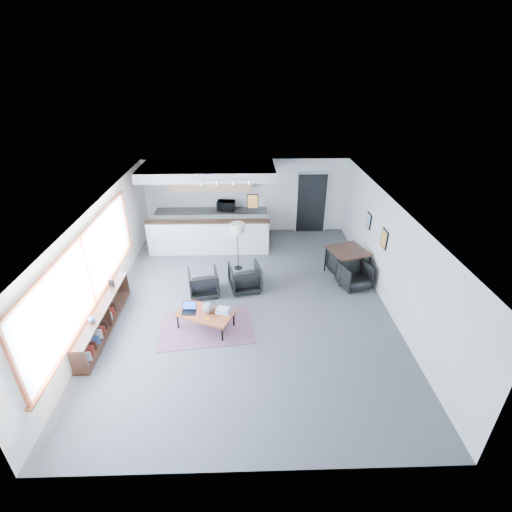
{
  "coord_description": "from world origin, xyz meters",
  "views": [
    {
      "loc": [
        -0.0,
        -7.93,
        5.54
      ],
      "look_at": [
        0.23,
        0.4,
        1.11
      ],
      "focal_mm": 26.0,
      "sensor_mm": 36.0,
      "label": 1
    }
  ],
  "objects_px": {
    "armchair_right": "(245,276)",
    "microwave": "(226,205)",
    "book_stack": "(224,310)",
    "floor_lamp": "(237,230)",
    "coffee_table": "(205,314)",
    "ceramic_pot": "(209,307)",
    "laptop": "(189,309)",
    "dining_table": "(348,252)",
    "dining_chair_far": "(342,263)",
    "dining_chair_near": "(354,276)",
    "armchair_left": "(203,281)"
  },
  "relations": [
    {
      "from": "armchair_right",
      "to": "microwave",
      "type": "height_order",
      "value": "microwave"
    },
    {
      "from": "book_stack",
      "to": "floor_lamp",
      "type": "relative_size",
      "value": 0.27
    },
    {
      "from": "coffee_table",
      "to": "ceramic_pot",
      "type": "distance_m",
      "value": 0.19
    },
    {
      "from": "coffee_table",
      "to": "laptop",
      "type": "distance_m",
      "value": 0.4
    },
    {
      "from": "microwave",
      "to": "coffee_table",
      "type": "bearing_deg",
      "value": -84.87
    },
    {
      "from": "armchair_right",
      "to": "laptop",
      "type": "bearing_deg",
      "value": 37.9
    },
    {
      "from": "dining_table",
      "to": "dining_chair_far",
      "type": "bearing_deg",
      "value": 113.36
    },
    {
      "from": "laptop",
      "to": "floor_lamp",
      "type": "xyz_separation_m",
      "value": [
        1.08,
        2.66,
        0.79
      ]
    },
    {
      "from": "coffee_table",
      "to": "floor_lamp",
      "type": "relative_size",
      "value": 0.97
    },
    {
      "from": "dining_chair_near",
      "to": "microwave",
      "type": "xyz_separation_m",
      "value": [
        -3.62,
        3.52,
        0.79
      ]
    },
    {
      "from": "book_stack",
      "to": "floor_lamp",
      "type": "distance_m",
      "value": 2.85
    },
    {
      "from": "laptop",
      "to": "dining_chair_far",
      "type": "relative_size",
      "value": 0.56
    },
    {
      "from": "ceramic_pot",
      "to": "dining_chair_far",
      "type": "height_order",
      "value": "ceramic_pot"
    },
    {
      "from": "dining_table",
      "to": "dining_chair_near",
      "type": "bearing_deg",
      "value": -81.56
    },
    {
      "from": "microwave",
      "to": "dining_chair_near",
      "type": "bearing_deg",
      "value": -36.0
    },
    {
      "from": "laptop",
      "to": "microwave",
      "type": "relative_size",
      "value": 0.57
    },
    {
      "from": "armchair_left",
      "to": "floor_lamp",
      "type": "distance_m",
      "value": 1.84
    },
    {
      "from": "coffee_table",
      "to": "laptop",
      "type": "relative_size",
      "value": 4.28
    },
    {
      "from": "laptop",
      "to": "dining_table",
      "type": "xyz_separation_m",
      "value": [
        4.18,
        2.15,
        0.28
      ]
    },
    {
      "from": "coffee_table",
      "to": "armchair_left",
      "type": "xyz_separation_m",
      "value": [
        -0.18,
        1.4,
        0.01
      ]
    },
    {
      "from": "dining_table",
      "to": "laptop",
      "type": "bearing_deg",
      "value": -152.76
    },
    {
      "from": "book_stack",
      "to": "dining_chair_near",
      "type": "relative_size",
      "value": 0.59
    },
    {
      "from": "book_stack",
      "to": "microwave",
      "type": "bearing_deg",
      "value": 91.58
    },
    {
      "from": "floor_lamp",
      "to": "laptop",
      "type": "bearing_deg",
      "value": -112.13
    },
    {
      "from": "coffee_table",
      "to": "dining_chair_far",
      "type": "height_order",
      "value": "dining_chair_far"
    },
    {
      "from": "ceramic_pot",
      "to": "microwave",
      "type": "relative_size",
      "value": 0.46
    },
    {
      "from": "ceramic_pot",
      "to": "coffee_table",
      "type": "bearing_deg",
      "value": -166.07
    },
    {
      "from": "armchair_left",
      "to": "floor_lamp",
      "type": "bearing_deg",
      "value": -134.18
    },
    {
      "from": "armchair_left",
      "to": "dining_chair_far",
      "type": "distance_m",
      "value": 4.04
    },
    {
      "from": "coffee_table",
      "to": "dining_chair_near",
      "type": "bearing_deg",
      "value": 47.57
    },
    {
      "from": "dining_chair_far",
      "to": "dining_table",
      "type": "bearing_deg",
      "value": 99.65
    },
    {
      "from": "dining_table",
      "to": "dining_chair_near",
      "type": "height_order",
      "value": "dining_table"
    },
    {
      "from": "coffee_table",
      "to": "armchair_right",
      "type": "distance_m",
      "value": 1.84
    },
    {
      "from": "ceramic_pot",
      "to": "dining_table",
      "type": "xyz_separation_m",
      "value": [
        3.73,
        2.21,
        0.21
      ]
    },
    {
      "from": "coffee_table",
      "to": "dining_chair_near",
      "type": "height_order",
      "value": "dining_chair_near"
    },
    {
      "from": "armchair_left",
      "to": "dining_chair_far",
      "type": "bearing_deg",
      "value": -175.83
    },
    {
      "from": "coffee_table",
      "to": "armchair_right",
      "type": "xyz_separation_m",
      "value": [
        0.91,
        1.6,
        0.03
      ]
    },
    {
      "from": "coffee_table",
      "to": "armchair_right",
      "type": "height_order",
      "value": "armchair_right"
    },
    {
      "from": "book_stack",
      "to": "laptop",
      "type": "bearing_deg",
      "value": 175.94
    },
    {
      "from": "armchair_left",
      "to": "microwave",
      "type": "distance_m",
      "value": 3.88
    },
    {
      "from": "ceramic_pot",
      "to": "dining_chair_near",
      "type": "bearing_deg",
      "value": 23.3
    },
    {
      "from": "armchair_right",
      "to": "microwave",
      "type": "relative_size",
      "value": 1.39
    },
    {
      "from": "coffee_table",
      "to": "armchair_right",
      "type": "bearing_deg",
      "value": 84.93
    },
    {
      "from": "coffee_table",
      "to": "microwave",
      "type": "xyz_separation_m",
      "value": [
        0.27,
        5.18,
        0.75
      ]
    },
    {
      "from": "laptop",
      "to": "floor_lamp",
      "type": "bearing_deg",
      "value": 69.78
    },
    {
      "from": "armchair_right",
      "to": "dining_chair_near",
      "type": "distance_m",
      "value": 2.99
    },
    {
      "from": "dining_chair_near",
      "to": "dining_chair_far",
      "type": "relative_size",
      "value": 1.13
    },
    {
      "from": "armchair_left",
      "to": "ceramic_pot",
      "type": "bearing_deg",
      "value": 90.11
    },
    {
      "from": "coffee_table",
      "to": "armchair_left",
      "type": "bearing_deg",
      "value": 121.89
    },
    {
      "from": "dining_chair_near",
      "to": "dining_chair_far",
      "type": "bearing_deg",
      "value": 85.98
    }
  ]
}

